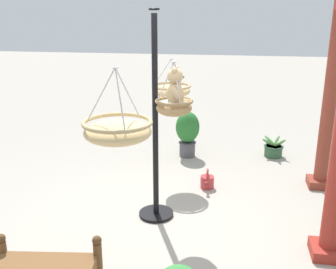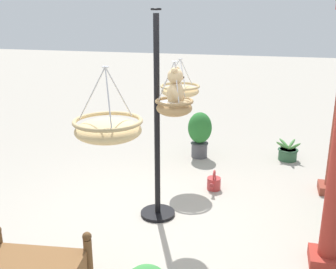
{
  "view_description": "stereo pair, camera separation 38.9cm",
  "coord_description": "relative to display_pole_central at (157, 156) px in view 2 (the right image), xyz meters",
  "views": [
    {
      "loc": [
        4.22,
        0.78,
        2.51
      ],
      "look_at": [
        -0.03,
        0.04,
        1.16
      ],
      "focal_mm": 42.12,
      "sensor_mm": 36.0,
      "label": 1
    },
    {
      "loc": [
        4.14,
        1.16,
        2.51
      ],
      "look_at": [
        -0.03,
        0.04,
        1.16
      ],
      "focal_mm": 42.12,
      "sensor_mm": 36.0,
      "label": 2
    }
  ],
  "objects": [
    {
      "name": "watering_can",
      "position": [
        -0.94,
        0.58,
        -0.7
      ],
      "size": [
        0.35,
        0.2,
        0.3
      ],
      "color": "#B23333",
      "rests_on": "ground"
    },
    {
      "name": "ground_plane",
      "position": [
        0.22,
        0.15,
        -0.8
      ],
      "size": [
        40.0,
        40.0,
        0.0
      ],
      "primitive_type": "plane",
      "color": "#A8A093"
    },
    {
      "name": "potted_plant_small_succulent",
      "position": [
        -2.48,
        1.66,
        -0.67
      ],
      "size": [
        0.45,
        0.45,
        0.36
      ],
      "color": "#2D5638",
      "rests_on": "ground"
    },
    {
      "name": "hanging_basket_right_low",
      "position": [
        1.26,
        -0.07,
        0.71
      ],
      "size": [
        0.62,
        0.62,
        0.66
      ],
      "color": "tan"
    },
    {
      "name": "display_pole_central",
      "position": [
        0.0,
        0.0,
        0.0
      ],
      "size": [
        0.44,
        0.44,
        2.54
      ],
      "color": "black",
      "rests_on": "ground"
    },
    {
      "name": "teddy_bear",
      "position": [
        0.15,
        0.27,
        0.87
      ],
      "size": [
        0.31,
        0.27,
        0.45
      ],
      "color": "tan"
    },
    {
      "name": "potted_plant_trailing_ivy",
      "position": [
        -2.23,
        0.12,
        -0.34
      ],
      "size": [
        0.42,
        0.42,
        0.82
      ],
      "color": "#4C4C51",
      "rests_on": "ground"
    },
    {
      "name": "hanging_basket_left_high",
      "position": [
        -1.25,
        -0.01,
        0.59
      ],
      "size": [
        0.59,
        0.59,
        0.56
      ],
      "color": "tan"
    },
    {
      "name": "hanging_basket_with_teddy",
      "position": [
        0.15,
        0.25,
        0.68
      ],
      "size": [
        0.43,
        0.43,
        0.62
      ],
      "color": "#A37F51"
    }
  ]
}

